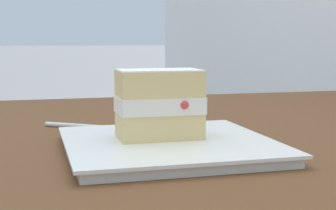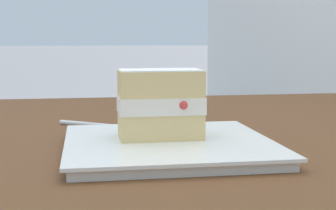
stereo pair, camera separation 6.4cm
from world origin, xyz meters
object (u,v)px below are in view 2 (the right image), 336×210
at_px(patio_table, 218,195).
at_px(dessert_fork, 109,126).
at_px(dessert_plate, 168,145).
at_px(cake_slice, 160,104).

distance_m(patio_table, dessert_fork, 0.20).
height_order(dessert_plate, cake_slice, cake_slice).
bearing_deg(dessert_fork, cake_slice, 109.08).
bearing_deg(dessert_plate, patio_table, -130.38).
xyz_separation_m(patio_table, cake_slice, (0.11, 0.10, 0.16)).
relative_size(patio_table, cake_slice, 11.53).
bearing_deg(dessert_plate, cake_slice, -61.34).
bearing_deg(patio_table, dessert_fork, -22.06).
height_order(dessert_plate, dessert_fork, dessert_plate).
bearing_deg(dessert_fork, dessert_plate, 109.90).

